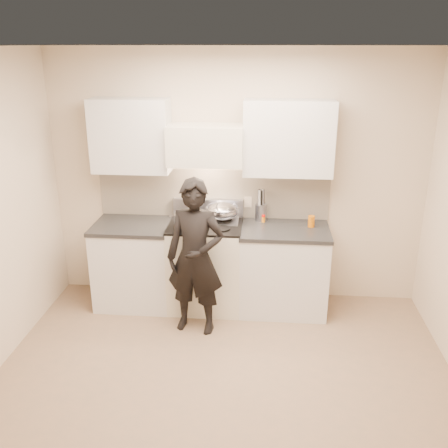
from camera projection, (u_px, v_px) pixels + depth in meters
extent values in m
plane|color=#86684D|center=(222.00, 389.00, 4.17)|extent=(4.00, 4.00, 0.00)
cube|color=#C4B197|center=(236.00, 179.00, 5.35)|extent=(4.00, 0.04, 2.70)
cube|color=#C4B197|center=(183.00, 394.00, 2.07)|extent=(4.00, 0.04, 2.70)
cube|color=white|center=(221.00, 48.00, 3.25)|extent=(4.00, 3.50, 0.02)
cube|color=#F5E6CE|center=(213.00, 193.00, 5.41)|extent=(2.50, 0.02, 0.53)
cube|color=#9A9EAE|center=(208.00, 208.00, 5.44)|extent=(0.76, 0.08, 0.20)
cube|color=beige|center=(206.00, 145.00, 5.05)|extent=(0.76, 0.40, 0.40)
cylinder|color=#A6AABA|center=(204.00, 166.00, 4.94)|extent=(0.66, 0.02, 0.02)
cube|color=silver|center=(288.00, 138.00, 4.99)|extent=(0.90, 0.33, 0.75)
cube|color=silver|center=(131.00, 136.00, 5.12)|extent=(0.80, 0.33, 0.75)
cube|color=beige|center=(248.00, 202.00, 5.40)|extent=(0.08, 0.01, 0.12)
cube|color=beige|center=(206.00, 266.00, 5.37)|extent=(0.76, 0.65, 0.92)
cube|color=black|center=(205.00, 225.00, 5.21)|extent=(0.76, 0.65, 0.02)
cube|color=#B9B9B9|center=(222.00, 220.00, 5.31)|extent=(0.36, 0.34, 0.01)
cylinder|color=#A6AABA|center=(202.00, 249.00, 4.99)|extent=(0.62, 0.02, 0.02)
cylinder|color=black|center=(186.00, 228.00, 5.08)|extent=(0.18, 0.18, 0.01)
cylinder|color=black|center=(221.00, 229.00, 5.05)|extent=(0.18, 0.18, 0.01)
cylinder|color=black|center=(190.00, 218.00, 5.36)|extent=(0.18, 0.18, 0.01)
cylinder|color=black|center=(224.00, 219.00, 5.33)|extent=(0.18, 0.18, 0.01)
cube|color=silver|center=(283.00, 270.00, 5.31)|extent=(0.90, 0.65, 0.88)
cube|color=black|center=(285.00, 230.00, 5.15)|extent=(0.92, 0.67, 0.04)
cube|color=silver|center=(135.00, 265.00, 5.44)|extent=(0.80, 0.65, 0.88)
cube|color=black|center=(132.00, 225.00, 5.29)|extent=(0.82, 0.67, 0.04)
ellipsoid|color=#A6AABA|center=(222.00, 211.00, 5.26)|extent=(0.33, 0.33, 0.18)
torus|color=#A6AABA|center=(222.00, 207.00, 5.25)|extent=(0.35, 0.35, 0.02)
ellipsoid|color=beige|center=(222.00, 212.00, 5.26)|extent=(0.19, 0.19, 0.09)
cylinder|color=silver|center=(217.00, 206.00, 5.11)|extent=(0.08, 0.24, 0.18)
cylinder|color=#A6AABA|center=(184.00, 220.00, 5.06)|extent=(0.24, 0.24, 0.14)
cube|color=#A6AABA|center=(172.00, 216.00, 5.03)|extent=(0.05, 0.03, 0.01)
cube|color=#A6AABA|center=(196.00, 215.00, 5.05)|extent=(0.05, 0.03, 0.01)
cylinder|color=#9A9EAE|center=(261.00, 212.00, 5.36)|extent=(0.13, 0.13, 0.18)
cylinder|color=black|center=(264.00, 204.00, 5.33)|extent=(0.01, 0.01, 0.32)
cylinder|color=silver|center=(263.00, 204.00, 5.35)|extent=(0.01, 0.01, 0.32)
cylinder|color=#9A9EAE|center=(261.00, 203.00, 5.35)|extent=(0.01, 0.01, 0.32)
cylinder|color=black|center=(259.00, 204.00, 5.34)|extent=(0.01, 0.01, 0.32)
cylinder|color=#9A9EAE|center=(258.00, 204.00, 5.32)|extent=(0.01, 0.01, 0.32)
cylinder|color=silver|center=(259.00, 205.00, 5.31)|extent=(0.01, 0.01, 0.32)
cylinder|color=black|center=(261.00, 205.00, 5.30)|extent=(0.01, 0.01, 0.32)
cylinder|color=#9A9EAE|center=(263.00, 205.00, 5.31)|extent=(0.01, 0.01, 0.32)
cylinder|color=orange|center=(263.00, 219.00, 5.32)|extent=(0.03, 0.03, 0.06)
cylinder|color=#DA0900|center=(263.00, 216.00, 5.30)|extent=(0.04, 0.04, 0.02)
cylinder|color=#C56307|center=(311.00, 221.00, 5.17)|extent=(0.07, 0.07, 0.12)
imported|color=black|center=(195.00, 258.00, 4.80)|extent=(0.62, 0.46, 1.55)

